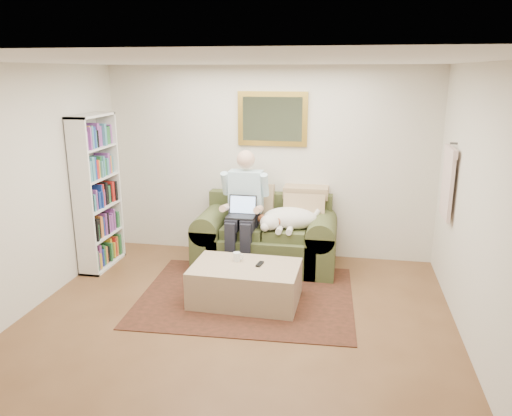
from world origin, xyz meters
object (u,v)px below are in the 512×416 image
(laptop, at_px, (242,211))
(ottoman, at_px, (246,284))
(sleeping_dog, at_px, (290,218))
(coffee_mug, at_px, (237,257))
(seated_man, at_px, (243,212))
(sofa, at_px, (266,243))
(bookshelf, at_px, (97,193))

(laptop, relative_size, ottoman, 0.30)
(sleeping_dog, height_order, coffee_mug, sleeping_dog)
(seated_man, bearing_deg, sleeping_dog, 7.13)
(ottoman, xyz_separation_m, coffee_mug, (-0.13, 0.13, 0.27))
(sofa, bearing_deg, coffee_mug, -99.82)
(sleeping_dog, bearing_deg, bookshelf, -172.85)
(seated_man, xyz_separation_m, sleeping_dog, (0.60, 0.08, -0.07))
(seated_man, height_order, ottoman, seated_man)
(sleeping_dog, xyz_separation_m, ottoman, (-0.37, -1.04, -0.48))
(coffee_mug, xyz_separation_m, bookshelf, (-1.98, 0.60, 0.52))
(sofa, xyz_separation_m, coffee_mug, (-0.17, -1.00, 0.17))
(sofa, relative_size, coffee_mug, 18.31)
(ottoman, height_order, coffee_mug, coffee_mug)
(laptop, distance_m, coffee_mug, 0.83)
(laptop, xyz_separation_m, coffee_mug, (0.10, -0.76, -0.33))
(sleeping_dog, bearing_deg, coffee_mug, -118.94)
(seated_man, bearing_deg, coffee_mug, -83.03)
(coffee_mug, height_order, bookshelf, bookshelf)
(laptop, distance_m, bookshelf, 1.90)
(sofa, xyz_separation_m, seated_man, (-0.27, -0.17, 0.45))
(sleeping_dog, bearing_deg, ottoman, -109.87)
(seated_man, bearing_deg, bookshelf, -172.84)
(sleeping_dog, distance_m, ottoman, 1.20)
(seated_man, height_order, sleeping_dog, seated_man)
(seated_man, bearing_deg, laptop, -90.00)
(laptop, height_order, sleeping_dog, laptop)
(laptop, distance_m, ottoman, 1.09)
(sofa, height_order, bookshelf, bookshelf)
(ottoman, bearing_deg, laptop, 104.44)
(sleeping_dog, height_order, ottoman, sleeping_dog)
(sofa, height_order, ottoman, sofa)
(coffee_mug, bearing_deg, sofa, 80.18)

